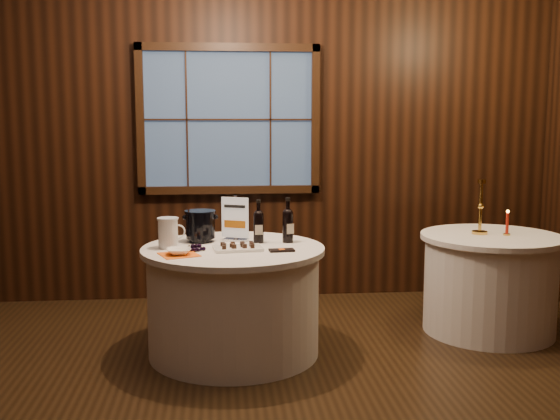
{
  "coord_description": "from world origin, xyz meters",
  "views": [
    {
      "loc": [
        -0.08,
        -3.5,
        1.66
      ],
      "look_at": [
        0.32,
        0.9,
        1.04
      ],
      "focal_mm": 42.0,
      "sensor_mm": 36.0,
      "label": 1
    }
  ],
  "objects": [
    {
      "name": "cracker_bowl",
      "position": [
        -0.36,
        0.76,
        0.79
      ],
      "size": [
        0.18,
        0.18,
        0.04
      ],
      "primitive_type": "imported",
      "rotation": [
        0.0,
        0.0,
        0.12
      ],
      "color": "white",
      "rests_on": "orange_napkin"
    },
    {
      "name": "back_wall",
      "position": [
        0.0,
        2.48,
        1.54
      ],
      "size": [
        6.0,
        0.1,
        3.0
      ],
      "color": "black",
      "rests_on": "ground"
    },
    {
      "name": "chocolate_box",
      "position": [
        0.32,
        0.82,
        0.78
      ],
      "size": [
        0.18,
        0.1,
        0.01
      ],
      "primitive_type": "cube",
      "rotation": [
        0.0,
        0.0,
        0.1
      ],
      "color": "black",
      "rests_on": "main_table"
    },
    {
      "name": "main_table",
      "position": [
        0.0,
        1.0,
        0.39
      ],
      "size": [
        1.28,
        1.28,
        0.77
      ],
      "color": "white",
      "rests_on": "ground"
    },
    {
      "name": "glass_pitcher",
      "position": [
        -0.45,
        1.01,
        0.88
      ],
      "size": [
        0.2,
        0.15,
        0.21
      ],
      "rotation": [
        0.0,
        0.0,
        0.23
      ],
      "color": "silver",
      "rests_on": "main_table"
    },
    {
      "name": "side_table",
      "position": [
        2.0,
        1.3,
        0.39
      ],
      "size": [
        1.08,
        1.08,
        0.77
      ],
      "color": "white",
      "rests_on": "ground"
    },
    {
      "name": "ground",
      "position": [
        0.0,
        0.0,
        0.0
      ],
      "size": [
        6.0,
        6.0,
        0.0
      ],
      "primitive_type": "plane",
      "color": "black",
      "rests_on": "ground"
    },
    {
      "name": "chocolate_plate",
      "position": [
        0.03,
        0.9,
        0.79
      ],
      "size": [
        0.35,
        0.25,
        0.05
      ],
      "rotation": [
        0.0,
        0.0,
        0.11
      ],
      "color": "white",
      "rests_on": "main_table"
    },
    {
      "name": "red_candle",
      "position": [
        2.11,
        1.27,
        0.85
      ],
      "size": [
        0.05,
        0.05,
        0.2
      ],
      "color": "gold",
      "rests_on": "side_table"
    },
    {
      "name": "sign_stand",
      "position": [
        0.02,
        1.22,
        0.88
      ],
      "size": [
        0.2,
        0.16,
        0.34
      ],
      "rotation": [
        0.0,
        0.0,
        -0.4
      ],
      "color": "silver",
      "rests_on": "main_table"
    },
    {
      "name": "port_bottle_right",
      "position": [
        0.4,
        1.13,
        0.91
      ],
      "size": [
        0.08,
        0.09,
        0.33
      ],
      "rotation": [
        0.0,
        0.0,
        0.39
      ],
      "color": "black",
      "rests_on": "main_table"
    },
    {
      "name": "brass_candlestick",
      "position": [
        1.92,
        1.35,
        0.92
      ],
      "size": [
        0.12,
        0.12,
        0.43
      ],
      "color": "gold",
      "rests_on": "side_table"
    },
    {
      "name": "grape_bunch",
      "position": [
        -0.25,
        0.88,
        0.79
      ],
      "size": [
        0.18,
        0.07,
        0.04
      ],
      "rotation": [
        0.0,
        0.0,
        0.05
      ],
      "color": "black",
      "rests_on": "main_table"
    },
    {
      "name": "ice_bucket",
      "position": [
        -0.23,
        1.22,
        0.89
      ],
      "size": [
        0.23,
        0.23,
        0.23
      ],
      "color": "black",
      "rests_on": "main_table"
    },
    {
      "name": "orange_napkin",
      "position": [
        -0.36,
        0.76,
        0.77
      ],
      "size": [
        0.3,
        0.3,
        0.0
      ],
      "primitive_type": "cube",
      "rotation": [
        0.0,
        0.0,
        0.37
      ],
      "color": "orange",
      "rests_on": "main_table"
    },
    {
      "name": "port_bottle_left",
      "position": [
        0.19,
        1.14,
        0.91
      ],
      "size": [
        0.07,
        0.08,
        0.31
      ],
      "rotation": [
        0.0,
        0.0,
        0.01
      ],
      "color": "black",
      "rests_on": "main_table"
    }
  ]
}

